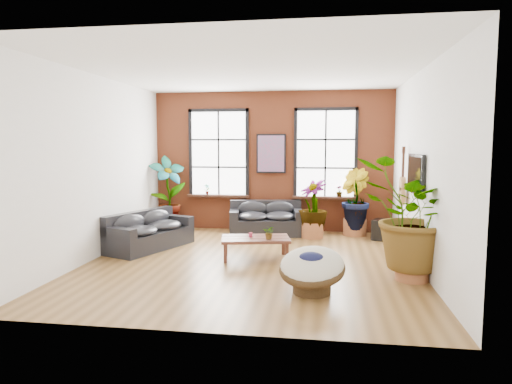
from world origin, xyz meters
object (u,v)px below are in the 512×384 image
at_px(sofa_back, 266,219).
at_px(coffee_table, 255,240).
at_px(sofa_left, 148,232).
at_px(papasan_chair, 312,268).

bearing_deg(sofa_back, coffee_table, -97.75).
relative_size(sofa_left, coffee_table, 1.51).
distance_m(sofa_back, coffee_table, 2.40).
distance_m(sofa_back, papasan_chair, 4.45).
bearing_deg(papasan_chair, sofa_left, 155.78).
bearing_deg(sofa_left, coffee_table, -81.46).
height_order(sofa_left, coffee_table, sofa_left).
height_order(sofa_back, papasan_chair, sofa_back).
relative_size(sofa_back, papasan_chair, 1.64).
height_order(sofa_back, coffee_table, sofa_back).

